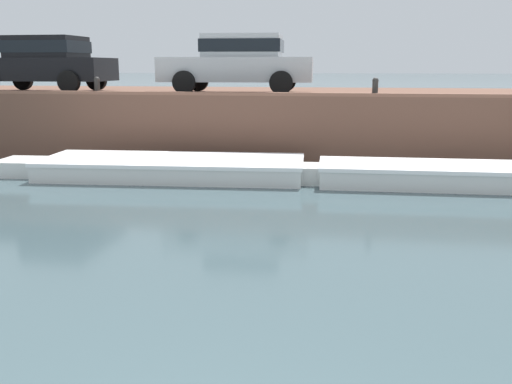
{
  "coord_description": "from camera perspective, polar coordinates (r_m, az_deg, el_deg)",
  "views": [
    {
      "loc": [
        0.69,
        -1.89,
        2.44
      ],
      "look_at": [
        -0.32,
        4.22,
        1.07
      ],
      "focal_mm": 40.0,
      "sensor_mm": 36.0,
      "label": 1
    }
  ],
  "objects": [
    {
      "name": "far_quay_wall",
      "position": [
        17.03,
        7.08,
        7.06
      ],
      "size": [
        60.0,
        6.0,
        1.73
      ],
      "primitive_type": "cube",
      "color": "brown",
      "rests_on": "ground"
    },
    {
      "name": "boat_moored_central_white",
      "position": [
        12.44,
        16.5,
        1.67
      ],
      "size": [
        5.82,
        1.8,
        0.45
      ],
      "color": "white",
      "rests_on": "ground"
    },
    {
      "name": "car_left_inner_silver",
      "position": [
        15.79,
        -1.71,
        12.96
      ],
      "size": [
        4.16,
        2.02,
        1.54
      ],
      "color": "#B7BABC",
      "rests_on": "far_quay_wall"
    },
    {
      "name": "mooring_bollard_mid",
      "position": [
        14.22,
        11.84,
        10.32
      ],
      "size": [
        0.15,
        0.15,
        0.45
      ],
      "color": "#2D2B28",
      "rests_on": "far_quay_wall"
    },
    {
      "name": "ground_plane",
      "position": [
        8.32,
        4.24,
        -4.66
      ],
      "size": [
        400.0,
        400.0,
        0.0
      ],
      "primitive_type": "plane",
      "color": "#3D5156"
    },
    {
      "name": "far_wall_coping",
      "position": [
        14.1,
        6.67,
        9.67
      ],
      "size": [
        60.0,
        0.24,
        0.08
      ],
      "primitive_type": "cube",
      "color": "brown",
      "rests_on": "far_quay_wall"
    },
    {
      "name": "car_leftmost_black",
      "position": [
        17.76,
        -20.37,
        12.15
      ],
      "size": [
        3.87,
        1.91,
        1.54
      ],
      "color": "black",
      "rests_on": "far_quay_wall"
    },
    {
      "name": "mooring_bollard_west",
      "position": [
        15.64,
        -15.61,
        10.3
      ],
      "size": [
        0.15,
        0.15,
        0.45
      ],
      "color": "#2D2B28",
      "rests_on": "far_quay_wall"
    },
    {
      "name": "boat_moored_west_white",
      "position": [
        13.02,
        -9.5,
        2.44
      ],
      "size": [
        7.06,
        2.48,
        0.43
      ],
      "color": "white",
      "rests_on": "ground"
    }
  ]
}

